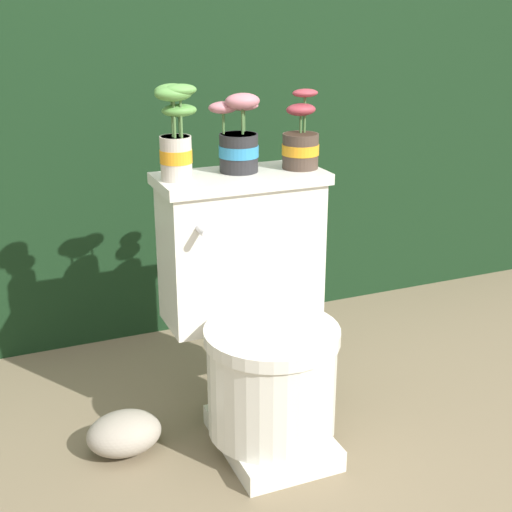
# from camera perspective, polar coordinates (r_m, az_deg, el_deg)

# --- Properties ---
(ground_plane) EXTENTS (12.00, 12.00, 0.00)m
(ground_plane) POSITION_cam_1_polar(r_m,az_deg,el_deg) (2.13, 2.97, -13.73)
(ground_plane) COLOR #75664C
(hedge_backdrop) EXTENTS (3.15, 0.81, 1.31)m
(hedge_backdrop) POSITION_cam_1_polar(r_m,az_deg,el_deg) (2.93, -6.97, 9.57)
(hedge_backdrop) COLOR black
(hedge_backdrop) RESTS_ON ground
(toilet) EXTENTS (0.46, 0.51, 0.73)m
(toilet) POSITION_cam_1_polar(r_m,az_deg,el_deg) (1.97, 0.10, -5.23)
(toilet) COLOR silver
(toilet) RESTS_ON ground
(potted_plant_left) EXTENTS (0.11, 0.10, 0.25)m
(potted_plant_left) POSITION_cam_1_polar(r_m,az_deg,el_deg) (1.85, -6.43, 9.85)
(potted_plant_left) COLOR beige
(potted_plant_left) RESTS_ON toilet
(potted_plant_midleft) EXTENTS (0.15, 0.11, 0.21)m
(potted_plant_midleft) POSITION_cam_1_polar(r_m,az_deg,el_deg) (1.94, -1.42, 9.30)
(potted_plant_midleft) COLOR #262628
(potted_plant_midleft) RESTS_ON toilet
(potted_plant_middle) EXTENTS (0.11, 0.10, 0.22)m
(potted_plant_middle) POSITION_cam_1_polar(r_m,az_deg,el_deg) (1.99, 3.60, 9.07)
(potted_plant_middle) COLOR #47382D
(potted_plant_middle) RESTS_ON toilet
(garden_stone) EXTENTS (0.21, 0.16, 0.11)m
(garden_stone) POSITION_cam_1_polar(r_m,az_deg,el_deg) (2.04, -10.50, -13.77)
(garden_stone) COLOR #9E9384
(garden_stone) RESTS_ON ground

